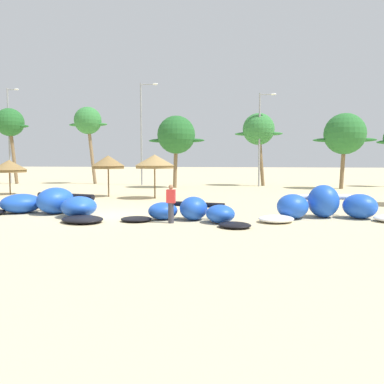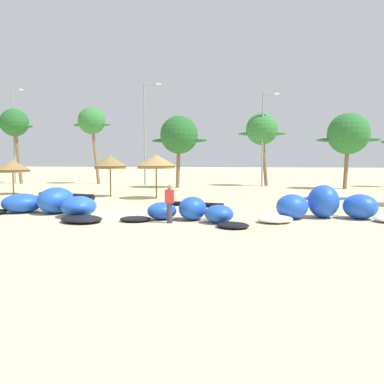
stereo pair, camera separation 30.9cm
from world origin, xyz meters
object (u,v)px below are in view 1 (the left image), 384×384
at_px(kite_left, 49,205).
at_px(beach_umbrella_near_palms, 155,161).
at_px(palm_left_of_gap, 176,135).
at_px(lamppost_west_center, 143,129).
at_px(palm_center_right, 345,134).
at_px(palm_left, 88,122).
at_px(kite_center, 326,206).
at_px(palm_center_left, 259,130).
at_px(beach_umbrella_middle, 108,162).
at_px(lamppost_east_center, 261,135).
at_px(kite_left_of_center, 191,212).
at_px(beach_umbrella_near_van, 9,166).
at_px(palm_leftmost, 10,123).
at_px(person_near_kites, 171,204).
at_px(lamppost_west, 10,132).

xyz_separation_m(kite_left, beach_umbrella_near_palms, (2.93, 8.58, 2.05)).
distance_m(palm_left_of_gap, lamppost_west_center, 5.48).
bearing_deg(palm_center_right, palm_left_of_gap, -175.83).
relative_size(palm_left, palm_left_of_gap, 1.25).
bearing_deg(palm_center_right, kite_center, -103.81).
bearing_deg(kite_center, palm_left, 133.58).
bearing_deg(kite_center, palm_center_right, 76.19).
bearing_deg(palm_center_left, beach_umbrella_middle, -126.90).
distance_m(beach_umbrella_near_palms, lamppost_east_center, 15.78).
relative_size(kite_left_of_center, lamppost_east_center, 0.64).
bearing_deg(beach_umbrella_near_palms, palm_left_of_gap, 93.82).
bearing_deg(beach_umbrella_near_palms, kite_left_of_center, -66.21).
xyz_separation_m(kite_center, beach_umbrella_middle, (-13.65, 8.33, 1.93)).
bearing_deg(palm_center_left, kite_left_of_center, -96.80).
relative_size(kite_center, beach_umbrella_near_van, 2.56).
height_order(kite_center, palm_center_right, palm_center_right).
relative_size(palm_leftmost, palm_left, 0.98).
bearing_deg(palm_center_left, lamppost_west_center, -174.97).
bearing_deg(kite_left, beach_umbrella_middle, 94.30).
relative_size(kite_left_of_center, person_near_kites, 3.65).
relative_size(beach_umbrella_near_van, palm_center_right, 0.38).
bearing_deg(palm_left, kite_left, -69.74).
bearing_deg(palm_center_left, palm_leftmost, -177.63).
bearing_deg(beach_umbrella_near_palms, palm_left, 127.59).
bearing_deg(kite_center, beach_umbrella_middle, 148.60).
distance_m(kite_center, lamppost_east_center, 22.06).
distance_m(beach_umbrella_near_van, lamppost_east_center, 23.01).
height_order(person_near_kites, lamppost_east_center, lamppost_east_center).
relative_size(beach_umbrella_middle, lamppost_west, 0.28).
height_order(palm_center_right, lamppost_west_center, lamppost_west_center).
relative_size(kite_center, beach_umbrella_middle, 2.28).
bearing_deg(palm_leftmost, kite_left, -52.13).
relative_size(kite_left_of_center, lamppost_west_center, 0.55).
bearing_deg(beach_umbrella_middle, beach_umbrella_near_palms, -11.11).
height_order(kite_center, beach_umbrella_near_van, beach_umbrella_near_van).
relative_size(palm_leftmost, lamppost_west, 0.78).
height_order(beach_umbrella_near_palms, palm_left_of_gap, palm_left_of_gap).
xyz_separation_m(palm_left, lamppost_west, (-9.21, -0.63, -1.04)).
distance_m(beach_umbrella_middle, lamppost_west_center, 13.63).
bearing_deg(kite_left, lamppost_west, 127.83).
xyz_separation_m(beach_umbrella_middle, lamppost_west, (-17.29, 13.88, 3.38)).
xyz_separation_m(beach_umbrella_near_palms, palm_center_left, (7.02, 14.90, 3.21)).
bearing_deg(lamppost_west_center, palm_center_left, 5.03).
height_order(kite_left_of_center, palm_leftmost, palm_leftmost).
relative_size(kite_left_of_center, beach_umbrella_middle, 1.98).
bearing_deg(beach_umbrella_near_van, person_near_kites, -36.37).
bearing_deg(beach_umbrella_near_palms, person_near_kites, -71.30).
xyz_separation_m(palm_center_right, lamppost_west, (-35.69, 2.90, 0.88)).
relative_size(palm_left, palm_center_left, 1.15).
bearing_deg(kite_center, kite_left_of_center, -163.57).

